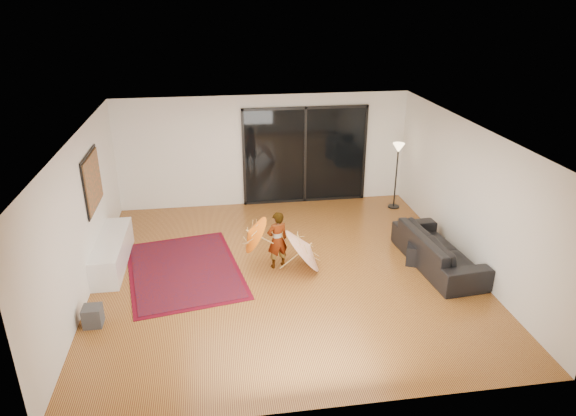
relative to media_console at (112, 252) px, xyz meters
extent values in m
plane|color=#A9712E|center=(3.25, -0.76, -0.28)|extent=(7.00, 7.00, 0.00)
plane|color=white|center=(3.25, -0.76, 2.42)|extent=(7.00, 7.00, 0.00)
plane|color=silver|center=(3.25, 2.74, 1.07)|extent=(7.00, 0.00, 7.00)
plane|color=silver|center=(3.25, -4.26, 1.07)|extent=(7.00, 0.00, 7.00)
plane|color=silver|center=(-0.25, -0.76, 1.07)|extent=(0.00, 7.00, 7.00)
plane|color=silver|center=(6.75, -0.76, 1.07)|extent=(0.00, 7.00, 7.00)
cube|color=black|center=(4.25, 2.71, 0.92)|extent=(3.00, 0.04, 2.40)
cube|color=black|center=(4.25, 2.69, 2.09)|extent=(3.06, 0.06, 0.06)
cube|color=black|center=(4.25, 2.69, -0.25)|extent=(3.06, 0.06, 0.06)
cube|color=black|center=(4.25, 2.69, 0.92)|extent=(0.06, 0.06, 2.40)
cube|color=black|center=(-0.23, 0.24, 1.37)|extent=(0.02, 1.28, 1.08)
cube|color=#1C4837|center=(-0.21, 0.24, 1.37)|extent=(0.03, 1.18, 0.98)
cube|color=white|center=(0.00, 0.00, 0.00)|extent=(0.51, 2.02, 0.56)
cube|color=#424244|center=(0.00, -1.97, -0.11)|extent=(0.29, 0.29, 0.33)
cube|color=#4F0615|center=(1.36, -0.42, -0.27)|extent=(2.48, 3.13, 0.01)
cube|color=maroon|center=(1.36, -0.42, -0.27)|extent=(2.30, 2.95, 0.02)
imported|color=black|center=(6.20, -0.94, 0.06)|extent=(1.09, 2.39, 0.68)
cube|color=black|center=(6.04, -0.74, -0.08)|extent=(0.92, 0.92, 0.39)
cylinder|color=black|center=(6.35, 1.98, -0.26)|extent=(0.28, 0.28, 0.03)
cylinder|color=black|center=(6.35, 1.98, 0.47)|extent=(0.04, 0.04, 1.49)
cone|color=#FFD899|center=(6.35, 1.98, 1.23)|extent=(0.28, 0.28, 0.22)
imported|color=#999999|center=(3.14, -0.54, 0.29)|extent=(0.48, 0.39, 1.14)
cone|color=orange|center=(2.59, -0.59, 0.46)|extent=(0.54, 0.75, 0.72)
cylinder|color=#B08C4B|center=(2.59, -0.59, 0.12)|extent=(0.44, 0.02, 0.28)
cylinder|color=#B08C4B|center=(2.59, -0.59, 0.56)|extent=(0.06, 0.02, 0.05)
cone|color=silver|center=(3.74, -0.69, 0.23)|extent=(0.77, 0.98, 0.88)
cylinder|color=#B08C4B|center=(3.74, -0.69, -0.14)|extent=(0.44, 0.02, 0.36)
cylinder|color=#B08C4B|center=(3.74, -0.69, 0.34)|extent=(0.05, 0.02, 0.05)
camera|label=1|loc=(2.05, -9.16, 4.62)|focal=32.00mm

